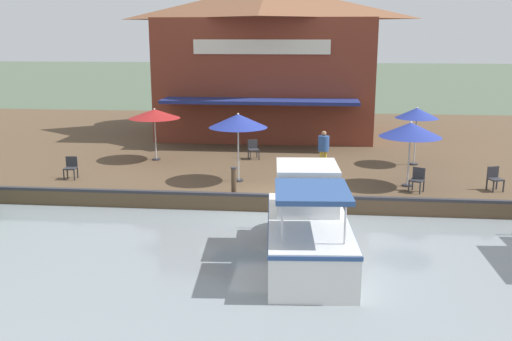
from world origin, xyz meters
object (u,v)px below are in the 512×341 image
at_px(patio_umbrella_far_corner, 154,114).
at_px(person_mid_patio, 324,146).
at_px(waterfront_restaurant, 268,59).
at_px(mooring_post, 234,180).
at_px(cafe_chair_back_row_seat, 253,148).
at_px(patio_umbrella_by_entrance, 411,130).
at_px(cafe_chair_far_corner_seat, 417,179).
at_px(cafe_chair_facing_river, 495,177).
at_px(patio_umbrella_mid_patio_right, 417,113).
at_px(patio_umbrella_near_quay_edge, 238,121).
at_px(motorboat_far_downstream, 307,223).
at_px(cafe_chair_mid_patio, 71,167).
at_px(cafe_chair_beside_entrance, 322,168).
at_px(tree_upstream_bank, 200,44).

xyz_separation_m(patio_umbrella_far_corner, person_mid_patio, (1.08, 7.35, -1.06)).
relative_size(waterfront_restaurant, person_mid_patio, 7.30).
bearing_deg(mooring_post, cafe_chair_back_row_seat, 179.47).
xyz_separation_m(patio_umbrella_by_entrance, cafe_chair_back_row_seat, (-4.16, -6.13, -1.62)).
bearing_deg(waterfront_restaurant, cafe_chair_far_corner_seat, 27.62).
relative_size(cafe_chair_facing_river, cafe_chair_far_corner_seat, 1.00).
bearing_deg(patio_umbrella_mid_patio_right, person_mid_patio, -71.89).
xyz_separation_m(patio_umbrella_near_quay_edge, patio_umbrella_far_corner, (-3.39, -4.13, -0.25)).
distance_m(patio_umbrella_far_corner, cafe_chair_back_row_seat, 4.59).
xyz_separation_m(motorboat_far_downstream, mooring_post, (-4.04, -2.59, 0.12)).
bearing_deg(cafe_chair_back_row_seat, cafe_chair_mid_patio, -56.70).
bearing_deg(patio_umbrella_mid_patio_right, cafe_chair_beside_entrance, -51.56).
bearing_deg(patio_umbrella_by_entrance, patio_umbrella_far_corner, -108.48).
xyz_separation_m(patio_umbrella_by_entrance, cafe_chair_facing_river, (0.30, 2.97, -1.62)).
bearing_deg(person_mid_patio, patio_umbrella_mid_patio_right, 108.11).
relative_size(patio_umbrella_near_quay_edge, mooring_post, 2.73).
xyz_separation_m(patio_umbrella_mid_patio_right, person_mid_patio, (1.27, -3.88, -1.22)).
bearing_deg(waterfront_restaurant, patio_umbrella_by_entrance, 28.30).
distance_m(cafe_chair_facing_river, cafe_chair_beside_entrance, 6.13).
xyz_separation_m(patio_umbrella_by_entrance, cafe_chair_mid_patio, (0.18, -12.73, -1.62)).
distance_m(patio_umbrella_far_corner, cafe_chair_facing_river, 13.98).
bearing_deg(mooring_post, cafe_chair_mid_patio, -102.99).
height_order(cafe_chair_mid_patio, mooring_post, mooring_post).
relative_size(patio_umbrella_mid_patio_right, cafe_chair_facing_river, 2.91).
bearing_deg(waterfront_restaurant, cafe_chair_facing_river, 37.97).
xyz_separation_m(person_mid_patio, mooring_post, (4.08, -3.14, -0.51)).
xyz_separation_m(patio_umbrella_mid_patio_right, motorboat_far_downstream, (9.39, -4.43, -1.85)).
distance_m(patio_umbrella_near_quay_edge, patio_umbrella_by_entrance, 6.26).
height_order(cafe_chair_beside_entrance, person_mid_patio, person_mid_patio).
distance_m(patio_umbrella_by_entrance, cafe_chair_facing_river, 3.40).
bearing_deg(patio_umbrella_mid_patio_right, waterfront_restaurant, -137.85).
distance_m(waterfront_restaurant, patio_umbrella_by_entrance, 13.00).
xyz_separation_m(patio_umbrella_near_quay_edge, patio_umbrella_by_entrance, (0.09, 6.26, -0.21)).
bearing_deg(waterfront_restaurant, cafe_chair_mid_patio, -30.04).
height_order(waterfront_restaurant, patio_umbrella_far_corner, waterfront_restaurant).
relative_size(patio_umbrella_by_entrance, cafe_chair_far_corner_seat, 2.82).
height_order(waterfront_restaurant, cafe_chair_far_corner_seat, waterfront_restaurant).
distance_m(cafe_chair_beside_entrance, tree_upstream_bank, 15.72).
xyz_separation_m(waterfront_restaurant, patio_umbrella_far_corner, (7.83, -4.31, -2.04)).
bearing_deg(cafe_chair_back_row_seat, person_mid_patio, 60.29).
distance_m(waterfront_restaurant, cafe_chair_facing_river, 15.16).
relative_size(cafe_chair_beside_entrance, person_mid_patio, 0.53).
bearing_deg(cafe_chair_far_corner_seat, person_mid_patio, -133.87).
xyz_separation_m(waterfront_restaurant, tree_upstream_bank, (-2.47, -4.27, 0.75)).
height_order(patio_umbrella_near_quay_edge, patio_umbrella_far_corner, patio_umbrella_near_quay_edge).
height_order(patio_umbrella_mid_patio_right, cafe_chair_back_row_seat, patio_umbrella_mid_patio_right).
bearing_deg(cafe_chair_mid_patio, cafe_chair_facing_river, 89.55).
height_order(patio_umbrella_far_corner, motorboat_far_downstream, patio_umbrella_far_corner).
relative_size(cafe_chair_facing_river, cafe_chair_back_row_seat, 1.00).
relative_size(patio_umbrella_by_entrance, cafe_chair_facing_river, 2.82).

